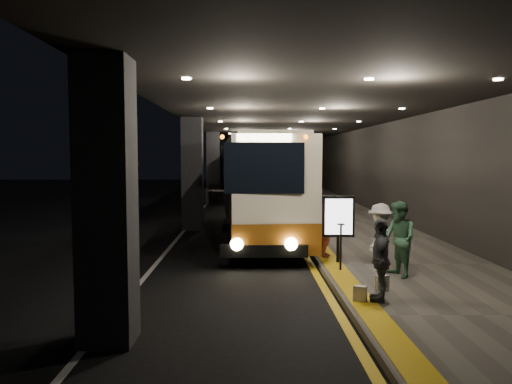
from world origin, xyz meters
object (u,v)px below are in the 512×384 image
object	(u,v)px
coach_main	(259,190)
passenger_waiting_green	(399,239)
passenger_waiting_white	(380,237)
bag_plain	(360,294)
coach_third	(249,169)
passenger_boarding	(326,228)
coach_second	(254,174)
stanchion_post	(341,247)
passenger_waiting_grey	(380,260)
info_sign	(338,218)
bag_polka	(382,284)

from	to	relation	value
coach_main	passenger_waiting_green	distance (m)	7.45
passenger_waiting_white	bag_plain	world-z (taller)	passenger_waiting_white
coach_third	passenger_waiting_green	size ratio (longest dim) A/B	6.35
passenger_waiting_white	coach_third	bearing A→B (deg)	-140.37
coach_main	passenger_boarding	size ratio (longest dim) A/B	7.22
coach_second	passenger_waiting_white	distance (m)	22.31
coach_second	stanchion_post	xyz separation A→B (m)	(1.82, -22.08, -0.97)
passenger_waiting_grey	info_sign	xyz separation A→B (m)	(-0.18, 3.39, 0.37)
passenger_boarding	bag_plain	distance (m)	4.26
coach_main	stanchion_post	bearing A→B (deg)	-76.79
coach_main	info_sign	distance (m)	5.59
passenger_waiting_white	stanchion_post	distance (m)	0.97
bag_polka	info_sign	xyz separation A→B (m)	(-0.40, 2.75, 1.00)
coach_second	passenger_waiting_green	size ratio (longest dim) A/B	6.46
coach_third	bag_polka	distance (m)	36.61
coach_main	bag_plain	bearing A→B (deg)	-82.23
bag_polka	info_sign	world-z (taller)	info_sign
coach_third	stanchion_post	size ratio (longest dim) A/B	9.83
passenger_boarding	bag_polka	bearing A→B (deg)	-154.96
coach_main	passenger_waiting_grey	bearing A→B (deg)	-79.76
coach_second	passenger_waiting_grey	size ratio (longest dim) A/B	7.05
bag_polka	stanchion_post	world-z (taller)	stanchion_post
coach_second	bag_polka	distance (m)	24.12
coach_second	coach_third	xyz separation A→B (m)	(-0.28, 12.53, -0.03)
coach_third	stanchion_post	distance (m)	34.69
passenger_waiting_grey	bag_plain	bearing A→B (deg)	-72.80
coach_main	passenger_boarding	distance (m)	4.84
coach_second	bag_polka	size ratio (longest dim) A/B	34.26
bag_polka	coach_main	bearing A→B (deg)	106.22
bag_plain	coach_main	bearing A→B (deg)	101.22
coach_third	bag_polka	world-z (taller)	coach_third
passenger_boarding	bag_polka	distance (m)	3.63
stanchion_post	bag_plain	bearing A→B (deg)	-92.37
stanchion_post	passenger_waiting_green	bearing A→B (deg)	-29.44
bag_polka	stanchion_post	distance (m)	1.99
passenger_boarding	passenger_waiting_white	bearing A→B (deg)	-132.99
passenger_waiting_grey	passenger_boarding	bearing A→B (deg)	-162.49
bag_plain	info_sign	bearing A→B (deg)	86.66
bag_plain	stanchion_post	world-z (taller)	stanchion_post
passenger_waiting_grey	coach_second	bearing A→B (deg)	-162.87
passenger_boarding	passenger_waiting_white	size ratio (longest dim) A/B	0.96
passenger_waiting_green	info_sign	xyz separation A→B (m)	(-1.10, 1.54, 0.30)
coach_main	passenger_waiting_grey	xyz separation A→B (m)	(2.10, -8.63, -0.72)
coach_main	coach_third	bearing A→B (deg)	87.11
coach_main	bag_polka	xyz separation A→B (m)	(2.32, -7.99, -1.35)
passenger_waiting_green	passenger_waiting_grey	distance (m)	2.07
bag_polka	stanchion_post	size ratio (longest dim) A/B	0.29
passenger_waiting_white	info_sign	bearing A→B (deg)	-102.57
coach_main	bag_polka	world-z (taller)	coach_main
passenger_waiting_grey	stanchion_post	distance (m)	2.56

